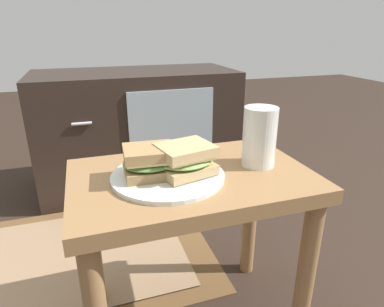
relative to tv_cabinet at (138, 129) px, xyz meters
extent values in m
cube|color=olive|center=(-0.02, -0.95, 0.15)|extent=(0.56, 0.36, 0.04)
cylinder|color=olive|center=(0.22, -1.09, -0.08)|extent=(0.04, 0.04, 0.43)
cylinder|color=olive|center=(-0.27, -0.80, -0.08)|extent=(0.04, 0.04, 0.43)
cylinder|color=olive|center=(0.22, -0.80, -0.08)|extent=(0.04, 0.04, 0.43)
cube|color=black|center=(0.00, 0.00, 0.00)|extent=(0.96, 0.44, 0.58)
cube|color=#8C9EA8|center=(0.12, -0.22, 0.01)|extent=(0.39, 0.01, 0.44)
cylinder|color=silver|center=(-0.26, -0.23, 0.12)|extent=(0.08, 0.01, 0.01)
cylinder|color=silver|center=(-0.26, -0.23, -0.10)|extent=(0.08, 0.01, 0.01)
cube|color=brown|center=(-0.41, -0.56, -0.29)|extent=(1.10, 0.68, 0.01)
cube|color=#937556|center=(-0.41, -0.56, -0.28)|extent=(0.90, 0.56, 0.00)
cylinder|color=silver|center=(-0.08, -0.95, 0.17)|extent=(0.26, 0.26, 0.01)
cube|color=#9E7A4C|center=(-0.12, -0.94, 0.19)|extent=(0.11, 0.10, 0.02)
ellipsoid|color=#608C42|center=(-0.12, -0.94, 0.21)|extent=(0.12, 0.11, 0.02)
cube|color=beige|center=(-0.12, -0.94, 0.22)|extent=(0.11, 0.09, 0.01)
cube|color=#9E7A4C|center=(-0.12, -0.94, 0.23)|extent=(0.12, 0.10, 0.02)
cube|color=tan|center=(-0.04, -0.96, 0.19)|extent=(0.14, 0.12, 0.02)
ellipsoid|color=#8CB260|center=(-0.04, -0.96, 0.21)|extent=(0.15, 0.13, 0.02)
cube|color=beige|center=(-0.04, -0.96, 0.22)|extent=(0.12, 0.11, 0.01)
cube|color=tan|center=(-0.04, -0.96, 0.24)|extent=(0.14, 0.12, 0.02)
cylinder|color=silver|center=(0.15, -0.94, 0.24)|extent=(0.08, 0.08, 0.15)
cylinder|color=#C67219|center=(0.15, -0.94, 0.23)|extent=(0.07, 0.07, 0.11)
cylinder|color=white|center=(0.15, -0.94, 0.29)|extent=(0.07, 0.07, 0.01)
camera|label=1|loc=(-0.24, -1.62, 0.49)|focal=30.94mm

